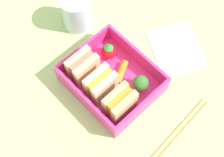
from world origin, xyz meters
TOP-DOWN VIEW (x-y plane):
  - ground_plane at (0.00, 0.00)cm, footprint 120.00×120.00cm
  - bento_tray at (0.00, 0.00)cm, footprint 17.37×14.82cm
  - bento_rim at (0.00, 0.00)cm, footprint 17.37×14.82cm
  - sandwich_left at (-5.19, 2.93)cm, footprint 3.72×5.86cm
  - sandwich_center_left at (0.00, 2.93)cm, footprint 3.72×5.86cm
  - sandwich_center at (5.19, 2.93)cm, footprint 3.72×5.86cm
  - broccoli_floret at (-4.81, -3.09)cm, footprint 3.15×3.15cm
  - carrot_stick_far_left at (0.25, -2.59)cm, footprint 3.66×5.11cm
  - strawberry_far_left at (4.90, -3.69)cm, footprint 3.13×3.13cm
  - chopstick_pair at (-16.27, -1.06)cm, footprint 2.71×20.20cm
  - drinking_glass at (16.29, -4.93)cm, footprint 6.45×6.45cm
  - folded_napkin at (-3.55, -15.88)cm, footprint 15.46×14.67cm

SIDE VIEW (x-z plane):
  - ground_plane at x=0.00cm, z-range -2.00..0.00cm
  - folded_napkin at x=-3.55cm, z-range 0.00..0.40cm
  - chopstick_pair at x=-16.27cm, z-range 0.00..0.70cm
  - bento_tray at x=0.00cm, z-range 0.00..1.20cm
  - carrot_stick_far_left at x=0.25cm, z-range 1.20..2.72cm
  - strawberry_far_left at x=4.90cm, z-range 1.02..4.75cm
  - bento_rim at x=0.00cm, z-range 1.20..5.27cm
  - broccoli_floret at x=-4.81cm, z-range 1.55..5.56cm
  - drinking_glass at x=16.29cm, z-range 0.00..8.15cm
  - sandwich_left at x=-5.19cm, z-range 1.20..7.39cm
  - sandwich_center_left at x=0.00cm, z-range 1.20..7.39cm
  - sandwich_center at x=5.19cm, z-range 1.20..7.39cm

